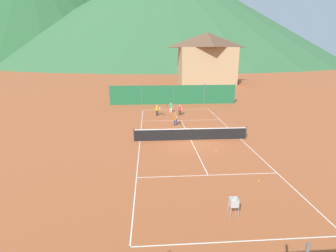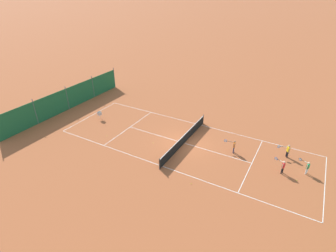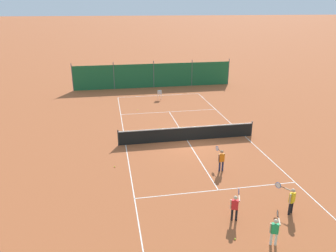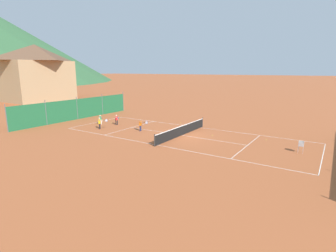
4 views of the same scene
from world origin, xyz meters
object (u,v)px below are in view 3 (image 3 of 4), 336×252
player_near_service (221,159)px  player_near_baseline (291,199)px  tennis_net (187,133)px  tennis_ball_service_box (235,239)px  tennis_ball_alley_left (138,110)px  tennis_ball_by_net_left (160,128)px  ball_hopper (160,93)px  tennis_ball_far_corner (115,167)px  player_far_baseline (235,205)px  player_far_service (275,229)px

player_near_service → player_near_baseline: bearing=110.9°
tennis_net → tennis_ball_service_box: (0.55, 9.98, -0.47)m
tennis_ball_alley_left → tennis_ball_by_net_left: same height
tennis_ball_service_box → ball_hopper: bearing=-91.0°
player_near_service → tennis_ball_service_box: size_ratio=18.76×
tennis_ball_alley_left → tennis_ball_far_corner: 10.60m
player_far_baseline → player_near_service: (-0.89, -4.27, 0.04)m
player_far_baseline → tennis_ball_alley_left: player_far_baseline is taller
player_near_baseline → tennis_ball_far_corner: (7.31, -5.75, -0.69)m
player_near_service → ball_hopper: size_ratio=1.39×
tennis_net → player_far_baseline: size_ratio=7.82×
player_far_service → tennis_ball_service_box: player_far_service is taller
tennis_ball_by_net_left → ball_hopper: size_ratio=0.07×
tennis_ball_alley_left → ball_hopper: bearing=-128.3°
tennis_net → player_near_service: bearing=99.8°
player_far_service → player_far_baseline: 1.92m
tennis_ball_far_corner → tennis_ball_by_net_left: same height
tennis_ball_by_net_left → ball_hopper: (-1.26, -7.80, 0.63)m
player_far_service → tennis_ball_service_box: size_ratio=17.21×
ball_hopper → player_far_baseline: bearing=90.2°
player_far_service → tennis_ball_alley_left: bearing=-79.2°
player_near_baseline → tennis_ball_alley_left: player_near_baseline is taller
player_far_baseline → tennis_ball_service_box: player_far_baseline is taller
tennis_ball_service_box → player_far_service: bearing=160.2°
tennis_ball_far_corner → player_far_baseline: bearing=129.9°
ball_hopper → tennis_ball_service_box: bearing=89.0°
tennis_net → player_far_service: bearing=94.3°
ball_hopper → tennis_ball_by_net_left: bearing=80.8°
tennis_net → tennis_ball_far_corner: bearing=31.6°
player_near_baseline → player_near_service: size_ratio=1.00×
player_near_baseline → tennis_ball_by_net_left: size_ratio=18.71×
tennis_ball_service_box → tennis_net: bearing=-93.1°
tennis_ball_far_corner → tennis_ball_service_box: (-4.36, 6.96, 0.00)m
tennis_ball_by_net_left → tennis_ball_service_box: size_ratio=1.00×
tennis_net → player_near_service: size_ratio=7.41×
player_near_service → ball_hopper: (0.96, -14.88, -0.06)m
tennis_ball_by_net_left → ball_hopper: ball_hopper is taller
player_near_baseline → player_near_service: 4.58m
tennis_net → ball_hopper: tennis_net is taller
ball_hopper → tennis_net: bearing=91.0°
tennis_ball_far_corner → tennis_ball_by_net_left: (-3.46, -5.61, 0.00)m
tennis_ball_alley_left → tennis_ball_far_corner: (2.30, 10.35, 0.00)m
tennis_ball_far_corner → tennis_ball_service_box: size_ratio=1.00×
tennis_net → ball_hopper: size_ratio=10.31×
tennis_ball_by_net_left → tennis_ball_service_box: same height
tennis_ball_service_box → player_near_baseline: bearing=-157.6°
player_far_service → player_near_service: 5.97m
tennis_net → tennis_ball_by_net_left: size_ratio=139.09×
player_far_service → tennis_ball_alley_left: 18.12m
tennis_ball_alley_left → tennis_ball_far_corner: bearing=77.5°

